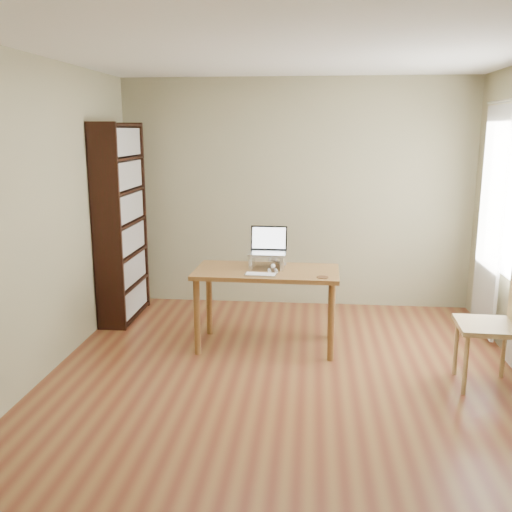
{
  "coord_description": "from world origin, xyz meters",
  "views": [
    {
      "loc": [
        0.2,
        -4.3,
        2.02
      ],
      "look_at": [
        -0.31,
        0.8,
        0.88
      ],
      "focal_mm": 40.0,
      "sensor_mm": 36.0,
      "label": 1
    }
  ],
  "objects": [
    {
      "name": "desk",
      "position": [
        -0.21,
        0.82,
        0.65
      ],
      "size": [
        1.35,
        0.7,
        0.75
      ],
      "rotation": [
        0.0,
        0.0,
        -0.02
      ],
      "color": "brown",
      "rests_on": "ground"
    },
    {
      "name": "coaster",
      "position": [
        0.3,
        0.59,
        0.75
      ],
      "size": [
        0.1,
        0.1,
        0.01
      ],
      "primitive_type": "cylinder",
      "color": "#54351D",
      "rests_on": "desk"
    },
    {
      "name": "room",
      "position": [
        0.03,
        0.01,
        1.3
      ],
      "size": [
        4.04,
        4.54,
        2.64
      ],
      "color": "#602B19",
      "rests_on": "ground"
    },
    {
      "name": "cat",
      "position": [
        -0.17,
        0.93,
        0.81
      ],
      "size": [
        0.23,
        0.47,
        0.14
      ],
      "rotation": [
        0.0,
        0.0,
        0.17
      ],
      "color": "#4D433C",
      "rests_on": "desk"
    },
    {
      "name": "curtains",
      "position": [
        1.92,
        0.8,
        1.17
      ],
      "size": [
        0.03,
        1.9,
        2.25
      ],
      "color": "white",
      "rests_on": "ground"
    },
    {
      "name": "keyboard",
      "position": [
        -0.25,
        0.6,
        0.76
      ],
      "size": [
        0.29,
        0.14,
        0.02
      ],
      "rotation": [
        0.0,
        0.0,
        -0.08
      ],
      "color": "silver",
      "rests_on": "desk"
    },
    {
      "name": "laptop",
      "position": [
        -0.21,
        0.96,
        0.94
      ],
      "size": [
        0.35,
        0.3,
        0.24
      ],
      "rotation": [
        0.0,
        0.0,
        -0.02
      ],
      "color": "silver",
      "rests_on": "laptop_stand"
    },
    {
      "name": "bookshelf",
      "position": [
        -1.83,
        1.55,
        1.05
      ],
      "size": [
        0.3,
        0.9,
        2.1
      ],
      "color": "black",
      "rests_on": "ground"
    },
    {
      "name": "laptop_stand",
      "position": [
        -0.21,
        0.9,
        0.83
      ],
      "size": [
        0.32,
        0.25,
        0.13
      ],
      "rotation": [
        0.0,
        0.0,
        -0.02
      ],
      "color": "silver",
      "rests_on": "desk"
    },
    {
      "name": "chair",
      "position": [
        1.68,
        0.14,
        0.58
      ],
      "size": [
        0.49,
        0.49,
        1.06
      ],
      "rotation": [
        0.0,
        0.0,
        -0.05
      ],
      "color": "tan",
      "rests_on": "ground"
    }
  ]
}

